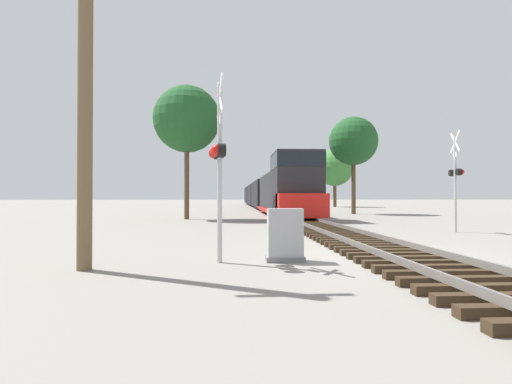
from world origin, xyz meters
TOP-DOWN VIEW (x-y plane):
  - ground_plane at (0.00, 0.00)m, footprint 400.00×400.00m
  - rail_track_bed at (0.00, -0.00)m, footprint 2.60×160.00m
  - freight_train at (0.00, 44.71)m, footprint 2.99×67.90m
  - crossing_signal_near at (-4.46, -1.22)m, footprint 0.44×1.01m
  - crossing_signal_far at (5.59, 6.19)m, footprint 0.43×1.01m
  - relay_cabinet at (-2.87, -1.12)m, footprint 0.92×0.50m
  - utility_pole at (-7.24, -2.02)m, footprint 1.80×0.31m
  - tree_far_right at (-7.26, 17.04)m, footprint 4.61×4.61m
  - tree_mid_background at (6.71, 24.49)m, footprint 4.34×4.34m
  - tree_deep_background at (11.40, 49.02)m, footprint 5.52×5.52m

SIDE VIEW (x-z plane):
  - ground_plane at x=0.00m, z-range 0.00..0.00m
  - rail_track_bed at x=0.00m, z-range -0.02..0.29m
  - relay_cabinet at x=-2.87m, z-range -0.01..1.25m
  - freight_train at x=0.00m, z-range -0.33..4.07m
  - crossing_signal_far at x=5.59m, z-range 0.28..4.67m
  - crossing_signal_near at x=-4.46m, z-range 0.31..4.67m
  - utility_pole at x=-7.24m, z-range 0.11..7.59m
  - tree_deep_background at x=11.40m, z-range 1.56..10.24m
  - tree_mid_background at x=6.71m, z-range 2.15..10.86m
  - tree_far_right at x=-7.26m, z-range 2.27..11.48m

